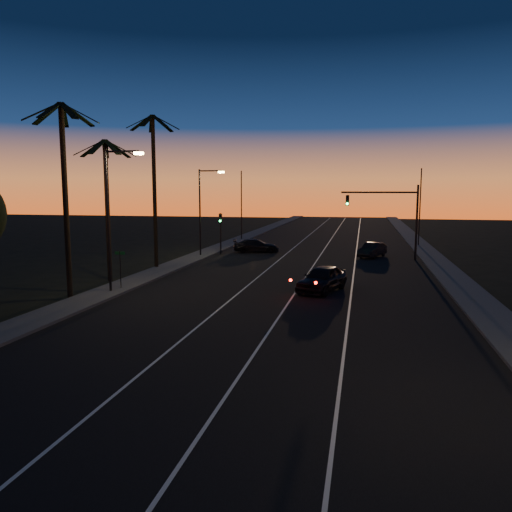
% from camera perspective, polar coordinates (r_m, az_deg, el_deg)
% --- Properties ---
extents(road, '(20.00, 170.00, 0.01)m').
position_cam_1_polar(road, '(39.35, 5.24, -2.00)').
color(road, black).
rests_on(road, ground).
extents(sidewalk_left, '(2.40, 170.00, 0.16)m').
position_cam_1_polar(sidewalk_left, '(42.15, -10.05, -1.35)').
color(sidewalk_left, '#3D3C3A').
rests_on(sidewalk_left, ground).
extents(sidewalk_right, '(2.40, 170.00, 0.16)m').
position_cam_1_polar(sidewalk_right, '(39.62, 21.55, -2.33)').
color(sidewalk_right, '#3D3C3A').
rests_on(sidewalk_right, ground).
extents(lane_stripe_left, '(0.12, 160.00, 0.01)m').
position_cam_1_polar(lane_stripe_left, '(39.81, 0.95, -1.84)').
color(lane_stripe_left, silver).
rests_on(lane_stripe_left, road).
extents(lane_stripe_mid, '(0.12, 160.00, 0.01)m').
position_cam_1_polar(lane_stripe_mid, '(39.30, 5.97, -2.01)').
color(lane_stripe_mid, silver).
rests_on(lane_stripe_mid, road).
extents(lane_stripe_right, '(0.12, 160.00, 0.01)m').
position_cam_1_polar(lane_stripe_right, '(39.09, 11.08, -2.16)').
color(lane_stripe_right, silver).
rests_on(lane_stripe_right, road).
extents(palm_near, '(4.25, 4.16, 11.53)m').
position_cam_1_polar(palm_near, '(31.63, -21.04, 8.07)').
color(palm_near, black).
rests_on(palm_near, ground).
extents(palm_mid, '(4.25, 4.16, 10.03)m').
position_cam_1_polar(palm_mid, '(37.09, -16.68, 6.84)').
color(palm_mid, black).
rests_on(palm_mid, ground).
extents(palm_far, '(4.25, 4.16, 12.53)m').
position_cam_1_polar(palm_far, '(42.06, -11.57, 8.89)').
color(palm_far, black).
rests_on(palm_far, ground).
extents(streetlight_left_near, '(2.55, 0.26, 9.00)m').
position_cam_1_polar(streetlight_left_near, '(32.41, -16.13, 5.15)').
color(streetlight_left_near, black).
rests_on(streetlight_left_near, ground).
extents(streetlight_left_far, '(2.55, 0.26, 8.50)m').
position_cam_1_polar(streetlight_left_far, '(49.01, -6.09, 5.80)').
color(streetlight_left_far, black).
rests_on(streetlight_left_far, ground).
extents(street_sign, '(0.70, 0.06, 2.60)m').
position_cam_1_polar(street_sign, '(33.67, -15.25, -1.01)').
color(street_sign, black).
rests_on(street_sign, ground).
extents(signal_mast, '(7.10, 0.41, 7.00)m').
position_cam_1_polar(signal_mast, '(48.63, 15.17, 5.24)').
color(signal_mast, black).
rests_on(signal_mast, ground).
extents(signal_post, '(0.28, 0.37, 4.20)m').
position_cam_1_polar(signal_post, '(50.66, -4.08, 3.43)').
color(signal_post, black).
rests_on(signal_post, ground).
extents(far_pole_left, '(0.14, 0.14, 9.00)m').
position_cam_1_polar(far_pole_left, '(65.46, -1.68, 5.78)').
color(far_pole_left, black).
rests_on(far_pole_left, ground).
extents(far_pole_right, '(0.14, 0.14, 9.00)m').
position_cam_1_polar(far_pole_right, '(60.91, 18.23, 5.27)').
color(far_pole_right, black).
rests_on(far_pole_right, ground).
extents(lead_car, '(3.48, 5.70, 1.65)m').
position_cam_1_polar(lead_car, '(32.51, 7.56, -2.56)').
color(lead_car, black).
rests_on(lead_car, road).
extents(right_car, '(2.96, 4.50, 1.40)m').
position_cam_1_polar(right_car, '(49.94, 13.15, 0.68)').
color(right_car, black).
rests_on(right_car, road).
extents(cross_car, '(5.16, 3.09, 1.40)m').
position_cam_1_polar(cross_car, '(52.41, 0.01, 1.19)').
color(cross_car, black).
rests_on(cross_car, road).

